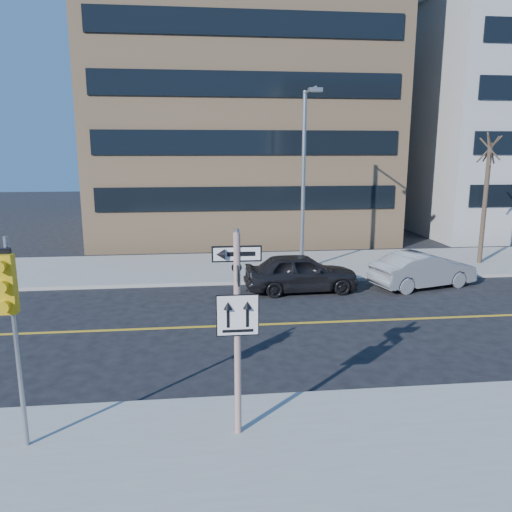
{
  "coord_description": "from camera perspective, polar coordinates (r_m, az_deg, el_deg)",
  "views": [
    {
      "loc": [
        -0.63,
        -11.4,
        5.61
      ],
      "look_at": [
        1.07,
        4.0,
        2.31
      ],
      "focal_mm": 35.0,
      "sensor_mm": 36.0,
      "label": 1
    }
  ],
  "objects": [
    {
      "name": "streetlight_a",
      "position": [
        22.65,
        5.58,
        9.82
      ],
      "size": [
        0.55,
        2.25,
        8.0
      ],
      "color": "gray",
      "rests_on": "far_sidewalk"
    },
    {
      "name": "building_brick",
      "position": [
        36.65,
        -2.26,
        17.33
      ],
      "size": [
        18.0,
        18.0,
        18.0
      ],
      "primitive_type": "cube",
      "color": "tan",
      "rests_on": "ground"
    },
    {
      "name": "street_tree_west",
      "position": [
        26.47,
        25.15,
        10.73
      ],
      "size": [
        1.8,
        1.8,
        6.35
      ],
      "color": "#362820",
      "rests_on": "far_sidewalk"
    },
    {
      "name": "parked_car_b",
      "position": [
        21.84,
        18.55,
        -1.5
      ],
      "size": [
        2.69,
        4.71,
        1.47
      ],
      "primitive_type": "imported",
      "rotation": [
        0.0,
        0.0,
        1.84
      ],
      "color": "gray",
      "rests_on": "ground"
    },
    {
      "name": "sign_pole",
      "position": [
        9.45,
        -2.14,
        -7.58
      ],
      "size": [
        0.92,
        0.92,
        4.06
      ],
      "color": "beige",
      "rests_on": "near_sidewalk"
    },
    {
      "name": "parked_car_a",
      "position": [
        20.16,
        5.16,
        -1.89
      ],
      "size": [
        1.97,
        4.61,
        1.55
      ],
      "primitive_type": "imported",
      "rotation": [
        0.0,
        0.0,
        1.6
      ],
      "color": "black",
      "rests_on": "ground"
    },
    {
      "name": "traffic_signal",
      "position": [
        9.71,
        -26.43,
        -4.67
      ],
      "size": [
        0.32,
        0.45,
        4.0
      ],
      "color": "gray",
      "rests_on": "near_sidewalk"
    },
    {
      "name": "ground",
      "position": [
        12.72,
        -2.91,
        -14.15
      ],
      "size": [
        120.0,
        120.0,
        0.0
      ],
      "primitive_type": "plane",
      "color": "black",
      "rests_on": "ground"
    }
  ]
}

